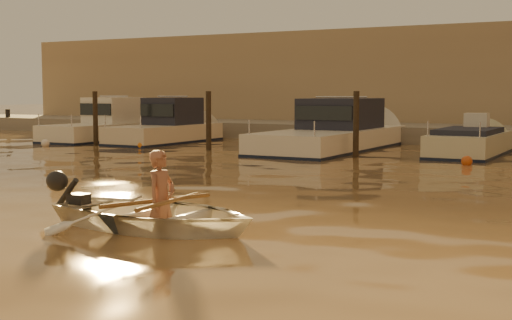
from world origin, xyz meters
The scene contains 19 objects.
ground_plane centered at (0.00, 0.00, 0.00)m, with size 160.00×160.00×0.00m, color olive.
dinghy centered at (1.39, 1.61, 0.21)m, with size 2.30×3.21×0.67m, color white.
person centered at (1.49, 1.61, 0.42)m, with size 0.53×0.35×1.45m, color #9A614D.
outboard_motor centered at (-0.11, 1.62, 0.28)m, with size 0.90×0.40×0.70m, color black, non-canonical shape.
oar_port centered at (1.64, 1.61, 0.42)m, with size 0.06×0.06×2.10m, color brown.
oar_starboard centered at (1.44, 1.61, 0.42)m, with size 0.06×0.06×2.10m, color brown.
moored_boat_0 centered at (-11.94, 16.00, 0.62)m, with size 2.07×6.66×1.75m, color white, non-canonical shape.
moored_boat_1 centered at (-8.93, 16.00, 0.62)m, with size 2.02×6.10×1.75m, color beige, non-canonical shape.
moored_boat_2 centered at (-1.91, 16.00, 0.62)m, with size 2.69×8.86×1.75m, color white, non-canonical shape.
moored_boat_3 centered at (2.73, 16.00, 0.22)m, with size 1.83×5.37×0.95m, color beige, non-canonical shape.
piling_0 centered at (-10.50, 13.80, 0.90)m, with size 0.18×0.18×2.20m, color #2D2319.
piling_1 centered at (-5.50, 13.80, 0.90)m, with size 0.18×0.18×2.20m, color #2D2319.
piling_2 centered at (-0.20, 13.80, 0.90)m, with size 0.18×0.18×2.20m, color #2D2319.
fender_a centered at (-11.73, 12.46, 0.10)m, with size 0.30×0.30×0.30m, color white.
fender_b centered at (-8.09, 13.46, 0.10)m, with size 0.30×0.30×0.30m, color orange.
fender_c centered at (-1.09, 13.18, 0.10)m, with size 0.30×0.30×0.30m, color white.
fender_d centered at (3.30, 13.00, 0.10)m, with size 0.30×0.30×0.30m, color #C44C17.
quay centered at (0.00, 21.50, 0.15)m, with size 52.00×4.00×1.00m, color gray.
waterfront_building centered at (0.00, 27.00, 2.40)m, with size 46.00×7.00×4.80m, color #9E8466.
Camera 1 is at (7.54, -6.58, 1.97)m, focal length 50.00 mm.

